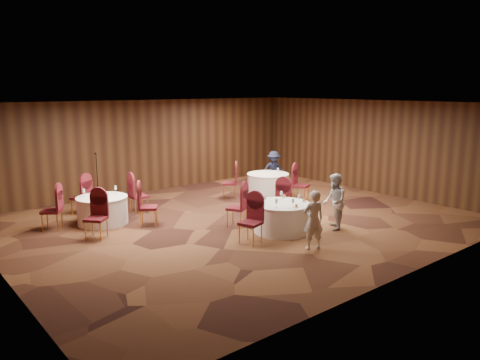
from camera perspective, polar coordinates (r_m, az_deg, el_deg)
ground at (r=12.94m, az=-0.13°, el=-5.03°), size 12.00×12.00×0.00m
room_shell at (r=12.53m, az=-0.13°, el=3.63°), size 12.00×12.00×12.00m
table_main at (r=11.97m, az=5.11°, el=-4.55°), size 1.45×1.45×0.74m
table_left at (r=13.16m, az=-16.41°, el=-3.52°), size 1.35×1.35×0.74m
table_right at (r=15.99m, az=3.41°, el=-0.50°), size 1.43×1.43×0.74m
chairs_main at (r=12.18m, az=2.28°, el=-3.63°), size 2.87×1.97×1.00m
chairs_left at (r=13.14m, az=-16.27°, el=-2.98°), size 3.15×3.11×1.00m
chairs_right at (r=15.38m, az=3.03°, el=-0.50°), size 2.27×2.48×1.00m
tabletop_main at (r=11.88m, az=5.88°, el=-2.35°), size 1.06×1.09×0.22m
tabletop_left at (r=13.06m, az=-16.52°, el=-1.63°), size 0.91×0.84×0.22m
tabletop_right at (r=15.80m, az=4.66°, el=1.27°), size 0.08×0.08×0.22m
mic_stand at (r=15.30m, az=-16.93°, el=-1.11°), size 0.24×0.24×1.64m
woman_a at (r=10.71m, az=8.95°, el=-4.83°), size 0.58×0.48×1.37m
woman_b at (r=12.28m, az=11.42°, el=-2.62°), size 0.89×0.90×1.46m
man_c at (r=17.01m, az=4.12°, el=1.25°), size 1.02×0.86×1.36m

